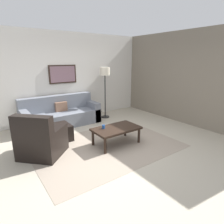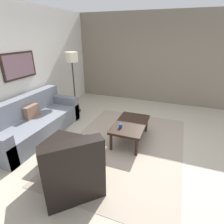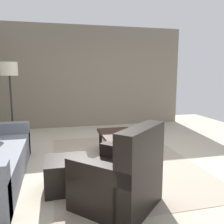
% 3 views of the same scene
% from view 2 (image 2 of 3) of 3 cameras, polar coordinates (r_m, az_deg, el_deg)
% --- Properties ---
extents(ground_plane, '(8.00, 8.00, 0.00)m').
position_cam_2_polar(ground_plane, '(3.85, 4.11, -10.56)').
color(ground_plane, '#B2A893').
extents(rear_partition, '(6.00, 0.12, 2.80)m').
position_cam_2_polar(rear_partition, '(4.70, -28.02, 11.59)').
color(rear_partition, silver).
rests_on(rear_partition, ground_plane).
extents(stone_feature_panel, '(0.12, 5.20, 2.80)m').
position_cam_2_polar(stone_feature_panel, '(6.18, 12.93, 15.95)').
color(stone_feature_panel, slate).
rests_on(stone_feature_panel, ground_plane).
extents(area_rug, '(3.26, 2.29, 0.01)m').
position_cam_2_polar(area_rug, '(3.85, 4.11, -10.52)').
color(area_rug, gray).
rests_on(area_rug, ground_plane).
extents(couch_main, '(2.29, 0.89, 0.88)m').
position_cam_2_polar(couch_main, '(4.48, -23.83, -3.17)').
color(couch_main, slate).
rests_on(couch_main, ground_plane).
extents(armchair_leather, '(1.13, 1.13, 0.95)m').
position_cam_2_polar(armchair_leather, '(2.82, -12.50, -18.23)').
color(armchair_leather, black).
rests_on(armchair_leather, ground_plane).
extents(ottoman, '(0.56, 0.56, 0.40)m').
position_cam_2_polar(ottoman, '(3.54, -15.17, -11.01)').
color(ottoman, black).
rests_on(ottoman, ground_plane).
extents(coffee_table, '(1.10, 0.64, 0.41)m').
position_cam_2_polar(coffee_table, '(3.88, 5.85, -4.18)').
color(coffee_table, black).
rests_on(coffee_table, ground_plane).
extents(cup, '(0.07, 0.07, 0.09)m').
position_cam_2_polar(cup, '(3.64, 2.73, -4.41)').
color(cup, '#1E478C').
rests_on(cup, coffee_table).
extents(lamp_standing, '(0.32, 0.32, 1.71)m').
position_cam_2_polar(lamp_standing, '(5.19, -12.49, 14.72)').
color(lamp_standing, black).
rests_on(lamp_standing, ground_plane).
extents(framed_artwork, '(0.89, 0.04, 0.58)m').
position_cam_2_polar(framed_artwork, '(4.63, -27.27, 12.90)').
color(framed_artwork, black).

